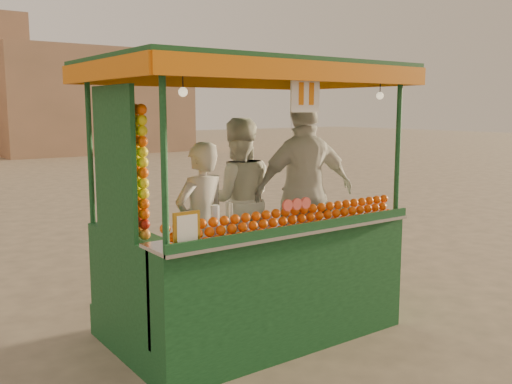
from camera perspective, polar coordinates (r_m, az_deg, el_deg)
ground at (r=5.76m, az=-0.70°, el=-13.63°), size 90.00×90.00×0.00m
building_right at (r=30.10m, az=-16.58°, el=8.73°), size 9.00×6.00×5.00m
juice_cart at (r=5.35m, az=-0.68°, el=-5.90°), size 2.84×1.84×2.58m
vendor_left at (r=5.33m, az=-5.54°, el=-3.32°), size 0.62×0.46×1.56m
vendor_middle at (r=6.07m, az=-1.88°, el=-0.86°), size 1.04×0.94×1.76m
vendor_right at (r=6.08m, az=4.95°, el=0.03°), size 1.22×0.72×1.96m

